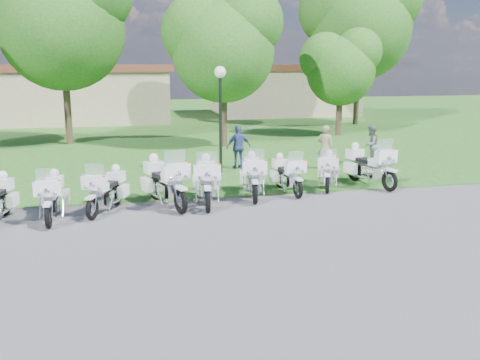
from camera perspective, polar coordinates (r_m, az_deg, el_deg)
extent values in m
plane|color=#55555A|center=(14.00, -2.58, -5.00)|extent=(100.00, 100.00, 0.00)
cube|color=#25581B|center=(40.46, -9.19, 6.25)|extent=(100.00, 48.00, 0.01)
torus|color=black|center=(16.33, -23.78, -2.37)|extent=(0.25, 0.66, 0.65)
cube|color=white|center=(16.05, -23.06, -1.95)|extent=(0.27, 0.53, 0.35)
cube|color=white|center=(16.23, -23.91, -0.40)|extent=(0.53, 0.47, 0.31)
sphere|color=white|center=(16.18, -23.99, 0.47)|extent=(0.25, 0.25, 0.25)
torus|color=black|center=(14.60, -19.76, -3.70)|extent=(0.13, 0.65, 0.65)
torus|color=black|center=(16.18, -19.01, -2.12)|extent=(0.13, 0.65, 0.65)
cube|color=white|center=(14.50, -19.87, -2.43)|extent=(0.18, 0.43, 0.07)
cube|color=white|center=(14.65, -19.84, -0.85)|extent=(0.70, 0.24, 0.39)
cube|color=silver|center=(14.64, -19.91, 0.49)|extent=(0.54, 0.12, 0.36)
sphere|color=red|center=(14.51, -18.72, -0.14)|extent=(0.09, 0.09, 0.09)
sphere|color=#1426E5|center=(14.60, -21.12, -0.25)|extent=(0.09, 0.09, 0.09)
cube|color=silver|center=(15.38, -19.39, -2.43)|extent=(0.33, 0.54, 0.33)
cube|color=white|center=(15.08, -19.58, -1.41)|extent=(0.31, 0.50, 0.21)
cube|color=black|center=(15.58, -19.34, -1.03)|extent=(0.33, 0.60, 0.12)
cube|color=white|center=(15.96, -18.08, -1.64)|extent=(0.18, 0.50, 0.35)
cube|color=white|center=(16.04, -20.13, -1.72)|extent=(0.18, 0.50, 0.35)
cube|color=white|center=(16.08, -19.14, -0.13)|extent=(0.47, 0.39, 0.31)
sphere|color=white|center=(16.03, -19.20, 0.75)|extent=(0.25, 0.25, 0.25)
torus|color=black|center=(15.03, -15.49, -2.98)|extent=(0.37, 0.63, 0.64)
torus|color=black|center=(16.45, -13.02, -1.55)|extent=(0.37, 0.63, 0.64)
cube|color=white|center=(14.93, -15.60, -1.77)|extent=(0.32, 0.45, 0.07)
cube|color=white|center=(15.06, -15.28, -0.25)|extent=(0.72, 0.48, 0.38)
cube|color=silver|center=(15.04, -15.25, 1.03)|extent=(0.54, 0.32, 0.36)
sphere|color=red|center=(14.84, -14.36, 0.33)|extent=(0.09, 0.09, 0.09)
sphere|color=#1426E5|center=(15.11, -16.45, 0.42)|extent=(0.09, 0.09, 0.09)
cube|color=silver|center=(15.72, -14.19, -1.81)|extent=(0.51, 0.62, 0.32)
cube|color=white|center=(15.45, -14.61, -0.81)|extent=(0.48, 0.58, 0.21)
cube|color=black|center=(15.90, -13.82, -0.47)|extent=(0.53, 0.67, 0.11)
cube|color=white|center=(16.17, -12.32, -1.16)|extent=(0.35, 0.52, 0.34)
cube|color=white|center=(16.40, -14.16, -1.06)|extent=(0.35, 0.52, 0.34)
cube|color=white|center=(16.35, -13.07, 0.39)|extent=(0.57, 0.53, 0.30)
sphere|color=white|center=(16.30, -13.11, 1.24)|extent=(0.25, 0.25, 0.25)
torus|color=black|center=(15.15, -6.35, -2.26)|extent=(0.38, 0.76, 0.75)
torus|color=black|center=(16.85, -9.07, -0.86)|extent=(0.38, 0.76, 0.75)
cube|color=white|center=(15.04, -6.35, -0.84)|extent=(0.35, 0.53, 0.08)
cube|color=white|center=(15.20, -6.83, 0.89)|extent=(0.85, 0.51, 0.45)
cube|color=silver|center=(15.19, -6.97, 2.38)|extent=(0.64, 0.33, 0.42)
sphere|color=red|center=(15.25, -5.52, 1.77)|extent=(0.10, 0.10, 0.10)
sphere|color=#1426E5|center=(14.96, -7.99, 1.50)|extent=(0.10, 0.10, 0.10)
cube|color=silver|center=(15.99, -7.83, -1.04)|extent=(0.56, 0.72, 0.38)
cube|color=white|center=(15.66, -7.48, 0.16)|extent=(0.53, 0.67, 0.25)
cube|color=black|center=(16.21, -8.34, 0.47)|extent=(0.58, 0.78, 0.13)
cube|color=white|center=(16.78, -7.81, -0.20)|extent=(0.38, 0.62, 0.40)
cube|color=white|center=(16.54, -9.95, -0.46)|extent=(0.38, 0.62, 0.40)
cube|color=white|center=(16.75, -9.19, 1.37)|extent=(0.65, 0.60, 0.36)
sphere|color=white|center=(16.70, -9.22, 2.35)|extent=(0.29, 0.29, 0.29)
torus|color=black|center=(15.21, -3.45, -2.21)|extent=(0.23, 0.74, 0.72)
torus|color=black|center=(16.99, -3.63, -0.66)|extent=(0.23, 0.74, 0.72)
cube|color=white|center=(15.09, -3.47, -0.84)|extent=(0.25, 0.50, 0.08)
cube|color=white|center=(15.27, -3.52, 0.85)|extent=(0.81, 0.36, 0.43)
cube|color=silver|center=(15.27, -3.54, 2.29)|extent=(0.62, 0.21, 0.41)
sphere|color=red|center=(15.18, -2.21, 1.59)|extent=(0.10, 0.10, 0.10)
sphere|color=#1426E5|center=(15.16, -4.83, 1.54)|extent=(0.10, 0.10, 0.10)
cube|color=silver|center=(16.09, -3.56, -0.92)|extent=(0.44, 0.65, 0.37)
cube|color=white|center=(15.75, -3.55, 0.20)|extent=(0.41, 0.60, 0.24)
cube|color=black|center=(16.33, -3.60, 0.55)|extent=(0.45, 0.71, 0.13)
cube|color=white|center=(16.80, -2.52, -0.15)|extent=(0.26, 0.58, 0.39)
cube|color=white|center=(16.79, -4.73, -0.19)|extent=(0.26, 0.58, 0.39)
cube|color=white|center=(16.89, -3.67, 1.47)|extent=(0.57, 0.50, 0.35)
sphere|color=white|center=(16.84, -3.68, 2.41)|extent=(0.28, 0.28, 0.28)
torus|color=black|center=(16.12, 1.62, -1.41)|extent=(0.25, 0.71, 0.69)
torus|color=black|center=(17.83, 1.24, -0.07)|extent=(0.25, 0.71, 0.69)
cube|color=white|center=(16.01, 1.63, -0.17)|extent=(0.26, 0.48, 0.07)
cube|color=white|center=(16.19, 1.58, 1.36)|extent=(0.78, 0.38, 0.41)
cube|color=silver|center=(16.19, 1.57, 2.66)|extent=(0.59, 0.23, 0.39)
sphere|color=red|center=(16.12, 2.77, 2.01)|extent=(0.09, 0.09, 0.09)
sphere|color=#1426E5|center=(16.07, 0.42, 2.00)|extent=(0.09, 0.09, 0.09)
cube|color=silver|center=(16.96, 1.42, -0.28)|extent=(0.45, 0.63, 0.35)
cube|color=white|center=(16.65, 1.48, 0.75)|extent=(0.42, 0.59, 0.23)
cube|color=black|center=(17.20, 1.36, 1.06)|extent=(0.46, 0.69, 0.12)
cube|color=white|center=(17.66, 2.28, 0.39)|extent=(0.28, 0.56, 0.37)
cube|color=white|center=(17.62, 0.27, 0.37)|extent=(0.28, 0.56, 0.37)
cube|color=white|center=(17.74, 1.24, 1.88)|extent=(0.56, 0.50, 0.33)
sphere|color=white|center=(17.69, 1.25, 2.74)|extent=(0.27, 0.27, 0.27)
torus|color=black|center=(16.89, 6.20, -0.96)|extent=(0.17, 0.63, 0.62)
torus|color=black|center=(18.31, 4.25, 0.11)|extent=(0.17, 0.63, 0.62)
cube|color=white|center=(16.80, 6.25, 0.10)|extent=(0.20, 0.42, 0.06)
cube|color=white|center=(16.94, 5.97, 1.39)|extent=(0.68, 0.28, 0.37)
cube|color=silver|center=(16.93, 5.92, 2.50)|extent=(0.53, 0.16, 0.35)
sphere|color=red|center=(16.98, 6.98, 1.99)|extent=(0.08, 0.08, 0.08)
sphere|color=#1426E5|center=(16.75, 5.13, 1.89)|extent=(0.08, 0.08, 0.08)
cube|color=silver|center=(17.59, 5.17, -0.04)|extent=(0.36, 0.54, 0.31)
cube|color=white|center=(17.32, 5.47, 0.86)|extent=(0.34, 0.50, 0.20)
cube|color=black|center=(17.78, 4.85, 1.11)|extent=(0.36, 0.60, 0.11)
cube|color=white|center=(18.25, 5.23, 0.56)|extent=(0.21, 0.49, 0.33)
cube|color=white|center=(18.05, 3.60, 0.46)|extent=(0.21, 0.49, 0.33)
cube|color=white|center=(18.23, 4.25, 1.81)|extent=(0.47, 0.41, 0.30)
sphere|color=white|center=(18.18, 4.26, 2.55)|extent=(0.24, 0.24, 0.24)
torus|color=black|center=(17.66, 9.31, -0.47)|extent=(0.35, 0.62, 0.62)
torus|color=black|center=(19.20, 9.42, 0.55)|extent=(0.35, 0.62, 0.62)
cube|color=white|center=(17.57, 9.35, 0.54)|extent=(0.31, 0.44, 0.06)
cube|color=white|center=(17.73, 9.40, 1.78)|extent=(0.70, 0.46, 0.37)
cube|color=silver|center=(17.73, 9.44, 2.84)|extent=(0.52, 0.30, 0.35)
sphere|color=red|center=(17.65, 10.38, 2.27)|extent=(0.08, 0.08, 0.08)
sphere|color=#1426E5|center=(17.66, 8.46, 2.34)|extent=(0.08, 0.08, 0.08)
cube|color=silver|center=(18.42, 9.38, 0.41)|extent=(0.49, 0.60, 0.31)
cube|color=white|center=(18.14, 9.40, 1.27)|extent=(0.46, 0.56, 0.20)
cube|color=black|center=(18.63, 9.44, 1.50)|extent=(0.51, 0.65, 0.11)
cube|color=white|center=(19.03, 10.27, 0.90)|extent=(0.34, 0.51, 0.33)
cube|color=white|center=(19.04, 8.60, 0.96)|extent=(0.34, 0.51, 0.33)
cube|color=white|center=(19.12, 9.48, 2.17)|extent=(0.55, 0.51, 0.30)
sphere|color=white|center=(19.08, 9.51, 2.88)|extent=(0.24, 0.24, 0.24)
torus|color=black|center=(18.38, 15.67, -0.10)|extent=(0.31, 0.74, 0.72)
torus|color=black|center=(19.75, 12.12, 0.92)|extent=(0.31, 0.74, 0.72)
cube|color=white|center=(18.29, 15.78, 1.04)|extent=(0.30, 0.51, 0.08)
cube|color=white|center=(18.42, 15.29, 2.41)|extent=(0.82, 0.44, 0.43)
cube|color=silver|center=(18.41, 15.23, 3.60)|extent=(0.62, 0.27, 0.41)
sphere|color=red|center=(18.57, 16.26, 3.08)|extent=(0.10, 0.10, 0.10)
sphere|color=#1426E5|center=(18.11, 14.64, 2.95)|extent=(0.10, 0.10, 0.10)
cube|color=silver|center=(19.05, 13.81, 0.82)|extent=(0.50, 0.68, 0.37)
cube|color=white|center=(18.79, 14.38, 1.81)|extent=(0.47, 0.63, 0.24)
cube|color=black|center=(19.23, 13.24, 2.04)|extent=(0.52, 0.74, 0.13)
cube|color=white|center=(19.80, 13.17, 1.44)|extent=(0.32, 0.59, 0.39)
cube|color=white|center=(19.39, 11.69, 1.29)|extent=(0.32, 0.59, 0.39)
cube|color=white|center=(19.66, 12.15, 2.76)|extent=(0.61, 0.55, 0.35)
sphere|color=white|center=(19.62, 12.18, 3.57)|extent=(0.28, 0.28, 0.28)
cylinder|color=black|center=(20.56, -2.09, 5.85)|extent=(0.12, 0.12, 3.70)
sphere|color=white|center=(20.43, -2.13, 11.44)|extent=(0.44, 0.44, 0.44)
cylinder|color=#38281C|center=(29.58, -17.95, 7.86)|extent=(0.36, 0.36, 4.34)
sphere|color=#215818|center=(29.57, -18.45, 15.12)|extent=(6.32, 6.32, 6.32)
sphere|color=#215818|center=(30.31, -21.22, 17.09)|extent=(4.74, 4.74, 4.74)
cylinder|color=#38281C|center=(27.35, -1.76, 7.22)|extent=(0.36, 0.36, 3.48)
sphere|color=#215818|center=(27.25, -1.80, 13.53)|extent=(5.06, 5.06, 5.06)
sphere|color=#215818|center=(27.50, -4.33, 15.47)|extent=(3.80, 3.80, 3.80)
sphere|color=#215818|center=(27.26, 0.86, 16.53)|extent=(3.48, 3.48, 3.48)
cylinder|color=#38281C|center=(32.29, 10.52, 7.13)|extent=(0.36, 0.36, 2.73)
sphere|color=#215818|center=(32.17, 10.69, 11.32)|extent=(3.97, 3.97, 3.97)
sphere|color=#215818|center=(32.13, 9.06, 12.70)|extent=(2.98, 2.98, 2.98)
sphere|color=#215818|center=(32.32, 12.50, 13.22)|extent=(2.73, 2.73, 2.73)
cylinder|color=#38281C|center=(38.40, 12.36, 9.35)|extent=(0.36, 0.36, 4.73)
sphere|color=#215818|center=(38.43, 12.65, 15.43)|extent=(6.88, 6.88, 6.88)
sphere|color=#215818|center=(38.42, 10.25, 17.46)|extent=(5.16, 5.16, 5.16)
cube|color=tan|center=(41.42, -17.76, 8.46)|extent=(14.00, 8.00, 3.60)
cube|color=brown|center=(41.35, -17.95, 11.29)|extent=(14.56, 8.32, 0.50)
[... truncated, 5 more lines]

